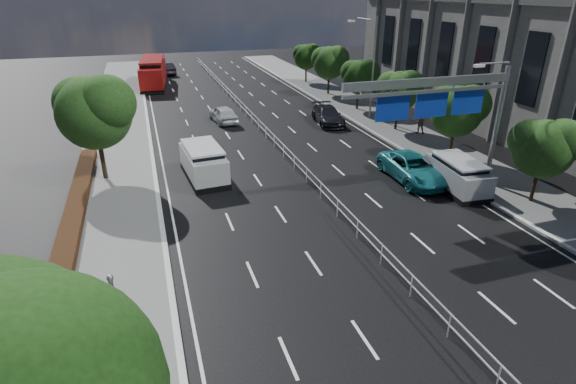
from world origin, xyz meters
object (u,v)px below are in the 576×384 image
overhead_gantry (445,99)px  pedestrian_b (420,122)px  near_car_silver (223,114)px  near_car_dark (167,69)px  toilet_sign (100,321)px  white_minivan (203,162)px  parked_car_teal (413,168)px  silver_minivan (457,175)px  parked_car_dark (328,115)px  red_bus (153,72)px

overhead_gantry → pedestrian_b: bearing=60.9°
near_car_silver → near_car_dark: bearing=-91.2°
toilet_sign → near_car_silver: toilet_sign is taller
white_minivan → parked_car_teal: size_ratio=0.91×
overhead_gantry → silver_minivan: (1.56, -0.16, -4.65)m
parked_car_teal → parked_car_dark: size_ratio=1.10×
white_minivan → pedestrian_b: bearing=7.4°
parked_car_dark → parked_car_teal: bearing=-82.5°
parked_car_dark → pedestrian_b: pedestrian_b is taller
white_minivan → near_car_dark: size_ratio=1.08×
pedestrian_b → near_car_dark: bearing=-26.9°
toilet_sign → near_car_silver: 30.52m
white_minivan → parked_car_dark: 15.63m
silver_minivan → parked_car_teal: bearing=134.1°
red_bus → near_car_silver: bearing=-69.2°
toilet_sign → red_bus: size_ratio=0.38×
white_minivan → silver_minivan: bearing=-29.1°
overhead_gantry → near_car_dark: 48.07m
parked_car_dark → pedestrian_b: (5.96, -5.48, 0.31)m
toilet_sign → near_car_silver: bearing=73.6°
near_car_dark → silver_minivan: bearing=98.7°
near_car_silver → pedestrian_b: bearing=141.5°
near_car_silver → silver_minivan: bearing=111.3°
toilet_sign → parked_car_dark: bearing=55.9°
overhead_gantry → near_car_dark: overhead_gantry is taller
overhead_gantry → pedestrian_b: size_ratio=5.56×
red_bus → parked_car_teal: bearing=-63.0°
overhead_gantry → parked_car_dark: overhead_gantry is taller
red_bus → parked_car_teal: size_ratio=2.02×
near_car_silver → parked_car_teal: size_ratio=0.77×
near_car_silver → parked_car_dark: size_ratio=0.85×
near_car_dark → parked_car_dark: (11.92, -30.51, -0.04)m
pedestrian_b → white_minivan: bearing=48.7°
white_minivan → near_car_silver: 13.33m
toilet_sign → parked_car_dark: 31.23m
pedestrian_b → toilet_sign: bearing=77.6°
pedestrian_b → parked_car_dark: bearing=-6.0°
toilet_sign → overhead_gantry: (17.69, 10.05, 2.66)m
silver_minivan → pedestrian_b: bearing=73.5°
overhead_gantry → pedestrian_b: 12.60m
toilet_sign → silver_minivan: bearing=27.2°
toilet_sign → parked_car_teal: bearing=34.3°
white_minivan → parked_car_teal: 13.31m
near_car_silver → silver_minivan: size_ratio=0.91×
toilet_sign → red_bus: bearing=85.9°
overhead_gantry → parked_car_teal: bearing=93.9°
silver_minivan → parked_car_teal: size_ratio=0.85×
near_car_dark → white_minivan: bearing=81.5°
near_car_silver → near_car_dark: near_car_dark is taller
pedestrian_b → parked_car_teal: bearing=91.5°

